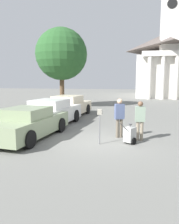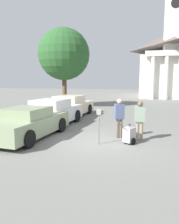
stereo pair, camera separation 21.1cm
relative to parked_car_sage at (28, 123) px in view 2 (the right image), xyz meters
name	(u,v)px [view 2 (the right image)]	position (x,y,z in m)	size (l,w,h in m)	color
ground_plane	(97,142)	(3.17, -0.02, -0.66)	(120.00, 120.00, 0.00)	slate
parked_car_sage	(28,123)	(0.00, 0.00, 0.00)	(2.40, 4.77, 1.39)	gray
parked_car_white	(52,113)	(0.00, 2.80, 0.06)	(2.39, 4.93, 1.51)	silver
parked_car_cream	(70,107)	(0.00, 6.17, 0.04)	(2.40, 5.23, 1.51)	beige
parking_meter	(99,120)	(3.32, -0.37, 0.33)	(0.18, 0.09, 1.44)	slate
person_worker	(119,116)	(4.03, 0.87, 0.35)	(0.47, 0.37, 1.77)	#665B4C
person_supervisor	(140,118)	(4.93, 0.57, 0.31)	(0.44, 0.26, 1.70)	gray
equipment_cart	(129,135)	(4.53, -0.04, -0.28)	(0.69, 0.94, 1.00)	#B2B2AD
church	(167,62)	(9.25, 30.59, 5.07)	(9.11, 16.37, 23.08)	silver
shade_tree	(64,54)	(-2.33, 11.56, 4.42)	(4.95, 4.95, 7.57)	brown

